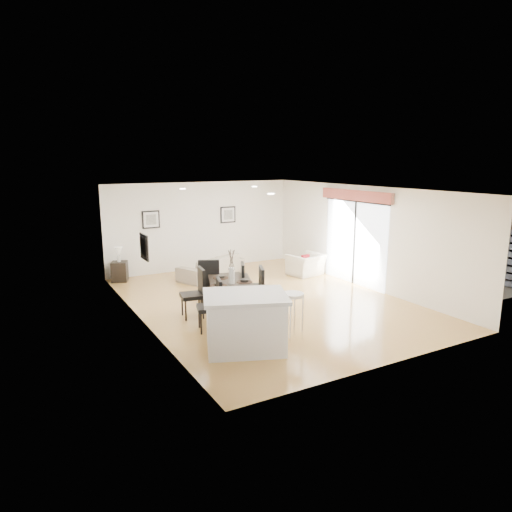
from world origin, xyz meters
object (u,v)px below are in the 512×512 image
sofa (211,266)px  dining_chair_wfar (196,290)px  kitchen_island (245,322)px  dining_chair_efar (248,283)px  coffee_table (222,284)px  dining_chair_foot (209,279)px  dining_chair_enear (267,290)px  bar_stool (293,300)px  armchair (306,265)px  side_table (120,271)px  dining_table (232,287)px  dining_chair_head (259,308)px  dining_chair_wnear (214,302)px

sofa → dining_chair_wfar: dining_chair_wfar is taller
dining_chair_wfar → kitchen_island: 2.08m
dining_chair_efar → coffee_table: 1.42m
dining_chair_wfar → dining_chair_foot: bearing=148.0°
dining_chair_wfar → kitchen_island: size_ratio=0.61×
coffee_table → kitchen_island: kitchen_island is taller
dining_chair_enear → kitchen_island: dining_chair_enear is taller
dining_chair_wfar → bar_stool: (1.12, -2.07, 0.17)m
armchair → dining_chair_wfar: bearing=13.6°
coffee_table → side_table: 3.18m
armchair → dining_table: size_ratio=0.48×
armchair → dining_table: 4.28m
dining_table → bar_stool: size_ratio=2.24×
bar_stool → side_table: bearing=107.7°
dining_chair_foot → bar_stool: bearing=125.5°
armchair → kitchen_island: size_ratio=0.54×
dining_chair_wfar → dining_chair_head: size_ratio=1.11×
coffee_table → dining_chair_efar: bearing=-79.3°
dining_chair_efar → side_table: (-2.06, 3.80, -0.30)m
side_table → dining_chair_head: bearing=-75.1°
dining_table → dining_chair_wfar: bearing=165.7°
sofa → dining_table: bearing=48.4°
sofa → dining_chair_head: 4.73m
dining_chair_enear → dining_chair_efar: (0.01, 0.91, -0.05)m
sofa → dining_chair_efar: dining_chair_efar is taller
dining_table → side_table: bearing=128.6°
dining_chair_wnear → sofa: bearing=173.1°
side_table → bar_stool: size_ratio=0.62×
kitchen_island → side_table: bearing=120.0°
sofa → dining_chair_wnear: (-1.68, -3.95, 0.28)m
sofa → dining_chair_head: (-1.01, -4.61, 0.23)m
dining_table → dining_chair_efar: size_ratio=1.94×
dining_chair_head → dining_chair_foot: 2.27m
dining_table → dining_chair_wnear: size_ratio=1.93×
dining_table → side_table: 4.54m
dining_chair_foot → bar_stool: 2.81m
armchair → dining_table: dining_table is taller
dining_chair_wnear → dining_chair_efar: 1.61m
sofa → dining_chair_wfar: (-1.68, -3.03, 0.29)m
dining_chair_wnear → side_table: dining_chair_wnear is taller
dining_table → dining_chair_foot: dining_chair_foot is taller
dining_chair_wnear → dining_chair_efar: size_ratio=1.01×
armchair → dining_chair_head: (-3.56, -3.44, 0.23)m
dining_chair_efar → side_table: bearing=52.3°
coffee_table → kitchen_island: size_ratio=0.60×
dining_chair_wfar → side_table: bearing=-159.6°
dining_chair_wnear → dining_chair_foot: bearing=175.7°
side_table → kitchen_island: size_ratio=0.31×
side_table → bar_stool: bearing=-72.3°
side_table → sofa: bearing=-18.4°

